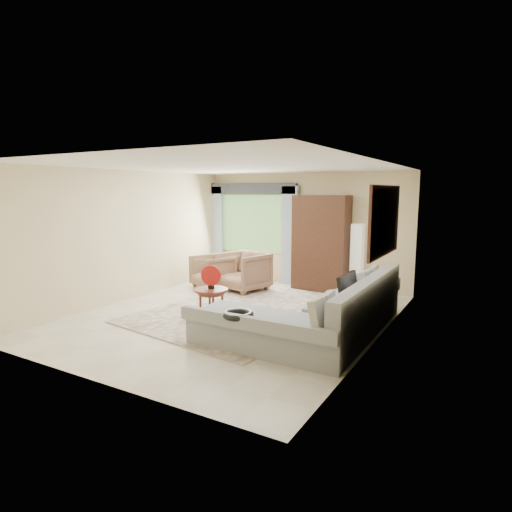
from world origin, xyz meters
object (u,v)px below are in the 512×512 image
Objects in this scene: tv_screen at (349,289)px; floor_lamp at (357,259)px; sectional_sofa at (326,318)px; coffee_table at (211,304)px; armoire at (321,243)px; potted_plant at (223,271)px; armchair_right at (244,272)px; armchair_left at (212,272)px.

floor_lamp is at bearing 104.28° from tv_screen.
sectional_sofa is 3.03m from floor_lamp.
tv_screen is at bearing 12.00° from coffee_table.
tv_screen is 0.35× the size of armoire.
floor_lamp is at bearing 5.48° from potted_plant.
armoire reaches higher than potted_plant.
tv_screen is 4.68m from potted_plant.
armchair_right is (-2.66, 1.94, 0.15)m from sectional_sofa.
potted_plant is (-0.25, 0.80, -0.13)m from armchair_left.
floor_lamp reaches higher than tv_screen.
floor_lamp is (3.01, 1.12, 0.38)m from armchair_left.
tv_screen is 0.90× the size of armchair_left.
coffee_table is at bearing -30.48° from armchair_left.
sectional_sofa is at bearing -81.67° from floor_lamp.
armchair_right is at bearing -34.41° from potted_plant.
floor_lamp is (-0.43, 2.96, 0.47)m from sectional_sofa.
floor_lamp reaches higher than sectional_sofa.
armchair_right reaches higher than potted_plant.
coffee_table reaches higher than potted_plant.
sectional_sofa is 4.54m from potted_plant.
coffee_table is at bearing -115.16° from floor_lamp.
armchair_left is 1.72× the size of potted_plant.
coffee_table is at bearing -172.29° from sectional_sofa.
armoire is at bearing 119.14° from tv_screen.
floor_lamp is at bearing 39.64° from armchair_right.
sectional_sofa is 2.31× the size of floor_lamp.
armchair_left is at bearing -154.50° from armoire.
floor_lamp is at bearing 98.33° from sectional_sofa.
armchair_left is at bearing -157.84° from armchair_right.
tv_screen reaches higher than armchair_left.
sectional_sofa is 3.30m from armchair_right.
armchair_right is 0.45× the size of armoire.
armchair_right reaches higher than armchair_left.
tv_screen is 2.30m from coffee_table.
armoire is (2.21, 1.06, 0.68)m from armchair_left.
coffee_table is (-2.21, -0.47, -0.42)m from tv_screen.
armoire is at bearing 49.56° from armchair_left.
coffee_table is 3.59m from floor_lamp.
armoire reaches higher than coffee_table.
coffee_table is at bearing -168.00° from tv_screen.
sectional_sofa reaches higher than armchair_left.
floor_lamp is (3.26, 0.31, 0.51)m from potted_plant.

